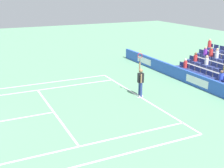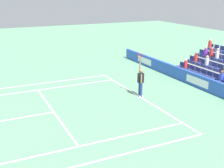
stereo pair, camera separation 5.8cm
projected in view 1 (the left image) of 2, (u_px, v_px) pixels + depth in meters
name	position (u px, v px, depth m)	size (l,w,h in m)	color
line_baseline	(141.00, 97.00, 18.35)	(10.97, 0.10, 0.01)	white
line_service	(54.00, 112.00, 16.10)	(8.23, 0.10, 0.01)	white
line_singles_sideline_left	(31.00, 91.00, 19.45)	(0.10, 11.89, 0.01)	white
line_singles_sideline_right	(69.00, 149.00, 12.37)	(0.10, 11.89, 0.01)	white
line_doubles_sideline_left	(27.00, 85.00, 20.63)	(0.10, 11.89, 0.01)	white
line_doubles_sideline_right	(80.00, 166.00, 11.20)	(0.10, 11.89, 0.01)	white
line_centre_mark	(139.00, 97.00, 18.31)	(0.10, 0.20, 0.01)	white
sponsor_barrier	(198.00, 81.00, 20.06)	(20.46, 0.22, 0.91)	blue
tennis_player	(140.00, 81.00, 18.25)	(0.51, 0.39, 2.85)	navy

